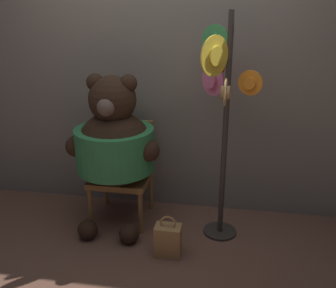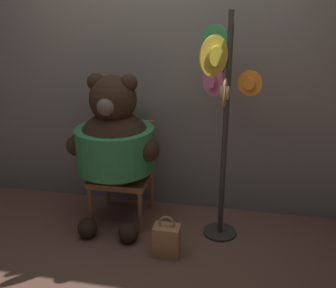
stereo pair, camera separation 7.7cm
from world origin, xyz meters
name	(u,v)px [view 1 (the left image)]	position (x,y,z in m)	size (l,w,h in m)	color
ground_plane	(147,243)	(0.00, 0.00, 0.00)	(14.00, 14.00, 0.00)	brown
wall_back	(162,66)	(0.00, 0.74, 1.34)	(8.00, 0.10, 2.69)	slate
chair	(123,167)	(-0.31, 0.44, 0.47)	(0.50, 0.48, 0.88)	olive
teddy_bear	(114,144)	(-0.33, 0.27, 0.76)	(0.80, 0.71, 1.34)	black
hat_display_rack	(221,104)	(0.54, 0.27, 1.14)	(0.46, 0.52, 1.82)	#332D28
handbag_on_ground	(168,240)	(0.19, -0.11, 0.13)	(0.20, 0.14, 0.35)	#A87A47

